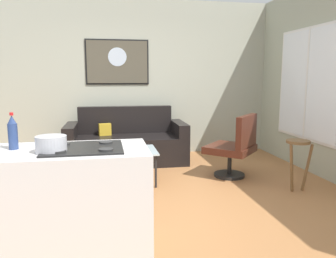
{
  "coord_description": "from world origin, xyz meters",
  "views": [
    {
      "loc": [
        -0.43,
        -3.73,
        1.45
      ],
      "look_at": [
        0.44,
        0.9,
        0.7
      ],
      "focal_mm": 35.75,
      "sensor_mm": 36.0,
      "label": 1
    }
  ],
  "objects": [
    {
      "name": "back_wall",
      "position": [
        0.0,
        2.42,
        1.4
      ],
      "size": [
        6.4,
        0.05,
        2.8
      ],
      "primitive_type": "cube",
      "color": "#AAAC98",
      "rests_on": "ground"
    },
    {
      "name": "bar_stool",
      "position": [
        1.94,
        0.02,
        0.49
      ],
      "size": [
        0.34,
        0.33,
        0.65
      ],
      "color": "brown",
      "rests_on": "ground"
    },
    {
      "name": "couch",
      "position": [
        -0.1,
        1.83,
        0.31
      ],
      "size": [
        1.99,
        0.88,
        0.93
      ],
      "color": "black",
      "rests_on": "ground"
    },
    {
      "name": "coffee_table",
      "position": [
        -0.21,
        0.71,
        0.42
      ],
      "size": [
        0.88,
        0.64,
        0.46
      ],
      "color": "silver",
      "rests_on": "ground"
    },
    {
      "name": "ground",
      "position": [
        0.0,
        0.0,
        -0.02
      ],
      "size": [
        6.4,
        6.4,
        0.04
      ],
      "primitive_type": "cube",
      "color": "#A86E40"
    },
    {
      "name": "kitchen_counter",
      "position": [
        -0.89,
        -1.1,
        0.45
      ],
      "size": [
        1.56,
        0.7,
        0.91
      ],
      "color": "silver",
      "rests_on": "ground"
    },
    {
      "name": "window",
      "position": [
        2.59,
        0.9,
        1.33
      ],
      "size": [
        0.03,
        1.55,
        1.7
      ],
      "color": "silver"
    },
    {
      "name": "mixing_bowl",
      "position": [
        -0.84,
        -1.19,
        0.95
      ],
      "size": [
        0.23,
        0.23,
        0.12
      ],
      "color": "silver",
      "rests_on": "kitchen_counter"
    },
    {
      "name": "armchair",
      "position": [
        1.37,
        0.69,
        0.45
      ],
      "size": [
        0.87,
        0.87,
        0.91
      ],
      "color": "black",
      "rests_on": "ground"
    },
    {
      "name": "soda_bottle_2",
      "position": [
        -1.14,
        -1.02,
        1.02
      ],
      "size": [
        0.07,
        0.07,
        0.29
      ],
      "color": "navy",
      "rests_on": "kitchen_counter"
    },
    {
      "name": "wall_painting",
      "position": [
        -0.2,
        2.38,
        1.7
      ],
      "size": [
        1.11,
        0.03,
        0.79
      ],
      "color": "black"
    }
  ]
}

